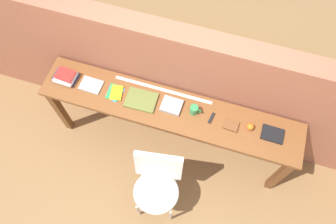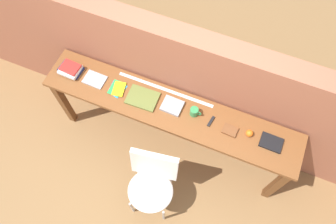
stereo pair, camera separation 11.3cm
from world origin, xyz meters
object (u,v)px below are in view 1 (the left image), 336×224
book_open_centre (141,100)px  sports_ball_small (250,127)px  pamphlet_pile_colourful (114,92)px  book_repair_rightmost (272,134)px  multitool_folded (211,118)px  book_stack_leftmost (66,76)px  magazine_cycling (91,85)px  leather_journal_brown (231,125)px  mug (194,110)px  chair_white_moulded (157,183)px

book_open_centre → sports_ball_small: size_ratio=4.43×
pamphlet_pile_colourful → book_repair_rightmost: 1.51m
book_open_centre → multitool_folded: (0.67, 0.02, -0.00)m
book_stack_leftmost → sports_ball_small: size_ratio=3.64×
magazine_cycling → leather_journal_brown: size_ratio=1.60×
book_open_centre → leather_journal_brown: (0.86, -0.00, 0.00)m
leather_journal_brown → sports_ball_small: sports_ball_small is taller
book_stack_leftmost → leather_journal_brown: size_ratio=1.82×
mug → multitool_folded: bearing=-5.2°
multitool_folded → leather_journal_brown: (0.19, -0.02, 0.00)m
mug → leather_journal_brown: bearing=-5.8°
book_stack_leftmost → mug: size_ratio=2.15×
chair_white_moulded → book_repair_rightmost: bearing=36.1°
magazine_cycling → pamphlet_pile_colourful: pamphlet_pile_colourful is taller
mug → sports_ball_small: size_ratio=1.69×
multitool_folded → magazine_cycling: bearing=-179.7°
magazine_cycling → multitool_folded: multitool_folded is taller
book_open_centre → book_stack_leftmost: bearing=176.9°
magazine_cycling → book_repair_rightmost: bearing=1.9°
mug → book_repair_rightmost: size_ratio=0.56×
sports_ball_small → book_repair_rightmost: sports_ball_small is taller
magazine_cycling → mug: bearing=2.7°
chair_white_moulded → magazine_cycling: (-0.86, 0.63, 0.36)m
multitool_folded → leather_journal_brown: leather_journal_brown is taller
book_open_centre → mug: bearing=1.7°
book_open_centre → multitool_folded: book_open_centre is taller
multitool_folded → book_open_centre: bearing=-178.5°
multitool_folded → sports_ball_small: sports_ball_small is taller
magazine_cycling → multitool_folded: size_ratio=1.89×
leather_journal_brown → book_repair_rightmost: 0.37m
sports_ball_small → book_repair_rightmost: 0.21m
mug → multitool_folded: 0.17m
chair_white_moulded → multitool_folded: multitool_folded is taller
magazine_cycling → sports_ball_small: sports_ball_small is taller
book_stack_leftmost → book_open_centre: book_stack_leftmost is taller
book_stack_leftmost → book_repair_rightmost: bearing=0.3°
multitool_folded → mug: bearing=174.8°
multitool_folded → book_repair_rightmost: size_ratio=0.56×
mug → multitool_folded: size_ratio=1.00×
chair_white_moulded → leather_journal_brown: 0.88m
book_stack_leftmost → multitool_folded: book_stack_leftmost is taller
magazine_cycling → mug: (1.02, 0.02, 0.04)m
chair_white_moulded → mug: mug is taller
multitool_folded → leather_journal_brown: size_ratio=0.85×
chair_white_moulded → book_repair_rightmost: book_repair_rightmost is taller
magazine_cycling → sports_ball_small: 1.54m
pamphlet_pile_colourful → book_stack_leftmost: bearing=178.9°
book_open_centre → chair_white_moulded: bearing=-62.7°
chair_white_moulded → multitool_folded: size_ratio=8.10×
chair_white_moulded → book_open_centre: (-0.35, 0.62, 0.36)m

